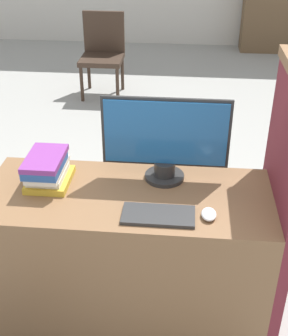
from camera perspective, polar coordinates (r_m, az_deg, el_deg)
The scene contains 7 objects.
desk at distance 2.37m, azimuth -1.93°, elevation -10.65°, with size 1.33×0.57×0.74m.
carrel_divider at distance 2.25m, azimuth 15.91°, elevation -4.59°, with size 0.07×0.67×1.34m.
monitor at distance 2.16m, azimuth 2.63°, elevation 3.49°, with size 0.59×0.19×0.41m.
keyboard at distance 2.00m, azimuth 1.76°, elevation -5.77°, with size 0.31×0.15×0.02m.
mouse at distance 2.01m, azimuth 7.90°, elevation -5.60°, with size 0.06×0.09×0.03m.
book_stack at distance 2.23m, azimuth -11.73°, elevation -0.22°, with size 0.19×0.27×0.15m.
far_chair at distance 5.16m, azimuth -5.06°, elevation 14.09°, with size 0.44×0.44×0.86m.
Camera 1 is at (0.25, -1.48, 1.93)m, focal length 50.00 mm.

